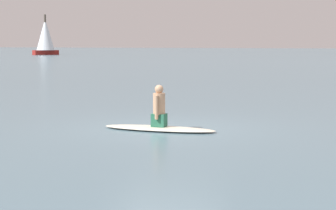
# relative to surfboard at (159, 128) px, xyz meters

# --- Properties ---
(ground_plane) EXTENTS (400.00, 400.00, 0.00)m
(ground_plane) POSITION_rel_surfboard_xyz_m (0.04, 0.30, -0.04)
(ground_plane) COLOR slate
(surfboard) EXTENTS (2.64, 0.77, 0.08)m
(surfboard) POSITION_rel_surfboard_xyz_m (0.00, 0.00, 0.00)
(surfboard) COLOR silver
(surfboard) RESTS_ON ground
(person_paddler) EXTENTS (0.31, 0.41, 0.94)m
(person_paddler) POSITION_rel_surfboard_xyz_m (0.00, 0.00, 0.47)
(person_paddler) COLOR #26664C
(person_paddler) RESTS_ON surfboard
(sailboat_far_right) EXTENTS (4.02, 4.19, 6.51)m
(sailboat_far_right) POSITION_rel_surfboard_xyz_m (-47.08, 70.15, 3.01)
(sailboat_far_right) COLOR maroon
(sailboat_far_right) RESTS_ON ground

